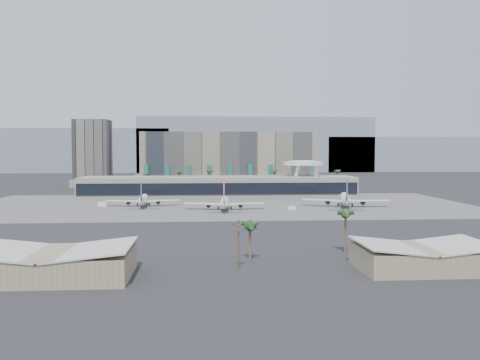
{
  "coord_description": "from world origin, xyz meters",
  "views": [
    {
      "loc": [
        -11.08,
        -224.14,
        29.09
      ],
      "look_at": [
        8.42,
        40.0,
        13.87
      ],
      "focal_mm": 40.0,
      "sensor_mm": 36.0,
      "label": 1
    }
  ],
  "objects": [
    {
      "name": "palm_row",
      "position": [
        7.0,
        145.0,
        10.5
      ],
      "size": [
        157.8,
        2.8,
        13.1
      ],
      "color": "brown",
      "rests_on": "ground"
    },
    {
      "name": "service_vehicle_b",
      "position": [
        32.51,
        28.25,
        0.94
      ],
      "size": [
        4.14,
        3.13,
        1.89
      ],
      "primitive_type": "cube",
      "rotation": [
        0.0,
        0.0,
        -0.31
      ],
      "color": "white",
      "rests_on": "ground"
    },
    {
      "name": "hotel",
      "position": [
        10.0,
        174.41,
        16.81
      ],
      "size": [
        140.0,
        30.0,
        42.0
      ],
      "color": "gray",
      "rests_on": "ground"
    },
    {
      "name": "ground",
      "position": [
        0.0,
        0.0,
        0.0
      ],
      "size": [
        900.0,
        900.0,
        0.0
      ],
      "primitive_type": "plane",
      "color": "#232326",
      "rests_on": "ground"
    },
    {
      "name": "service_vehicle_a",
      "position": [
        -60.71,
        50.44,
        1.16
      ],
      "size": [
        5.16,
        3.4,
        2.32
      ],
      "primitive_type": "cube",
      "rotation": [
        0.0,
        0.0,
        -0.24
      ],
      "color": "white",
      "rests_on": "ground"
    },
    {
      "name": "utility_pole",
      "position": [
        -2.0,
        -96.09,
        7.14
      ],
      "size": [
        3.2,
        0.85,
        12.0
      ],
      "color": "#4C3826",
      "rests_on": "ground"
    },
    {
      "name": "hangar_right",
      "position": [
        42.0,
        -100.0,
        2.95
      ],
      "size": [
        30.55,
        20.6,
        6.89
      ],
      "color": "tan",
      "rests_on": "ground"
    },
    {
      "name": "taxiway_sign",
      "position": [
        3.07,
        -24.04,
        0.45
      ],
      "size": [
        2.0,
        0.48,
        0.9
      ],
      "rotation": [
        0.0,
        0.0,
        0.09
      ],
      "color": "black",
      "rests_on": "ground"
    },
    {
      "name": "apron_pad",
      "position": [
        0.0,
        55.0,
        0.03
      ],
      "size": [
        260.0,
        130.0,
        0.06
      ],
      "primitive_type": "cube",
      "color": "#5B5B59",
      "rests_on": "ground"
    },
    {
      "name": "near_palm_b",
      "position": [
        29.2,
        -78.71,
        9.77
      ],
      "size": [
        6.0,
        6.0,
        12.62
      ],
      "color": "brown",
      "rests_on": "ground"
    },
    {
      "name": "office_tower",
      "position": [
        -95.0,
        200.0,
        22.94
      ],
      "size": [
        30.0,
        30.0,
        52.0
      ],
      "color": "black",
      "rests_on": "ground"
    },
    {
      "name": "airliner_right",
      "position": [
        61.96,
        40.51,
        3.96
      ],
      "size": [
        43.08,
        44.75,
        15.69
      ],
      "rotation": [
        0.0,
        0.0,
        -0.23
      ],
      "color": "white",
      "rests_on": "ground"
    },
    {
      "name": "terminal",
      "position": [
        0.0,
        109.84,
        6.52
      ],
      "size": [
        170.0,
        32.5,
        14.5
      ],
      "color": "#A1978D",
      "rests_on": "ground"
    },
    {
      "name": "near_palm_a",
      "position": [
        1.72,
        -86.38,
        7.7
      ],
      "size": [
        6.0,
        6.0,
        10.5
      ],
      "color": "brown",
      "rests_on": "ground"
    },
    {
      "name": "mountain_ridge",
      "position": [
        27.88,
        470.0,
        29.89
      ],
      "size": [
        680.0,
        60.0,
        70.0
      ],
      "color": "gray",
      "rests_on": "ground"
    },
    {
      "name": "airliner_left",
      "position": [
        -40.42,
        50.52,
        3.4
      ],
      "size": [
        37.89,
        39.07,
        13.48
      ],
      "rotation": [
        0.0,
        0.0,
        0.05
      ],
      "color": "white",
      "rests_on": "ground"
    },
    {
      "name": "airliner_centre",
      "position": [
        0.35,
        32.2,
        3.51
      ],
      "size": [
        39.1,
        40.33,
        13.91
      ],
      "rotation": [
        0.0,
        0.0,
        -0.06
      ],
      "color": "white",
      "rests_on": "ground"
    },
    {
      "name": "hangar_left",
      "position": [
        -45.0,
        -102.0,
        3.2
      ],
      "size": [
        36.65,
        22.6,
        7.55
      ],
      "color": "tan",
      "rests_on": "ground"
    },
    {
      "name": "saucer_structure",
      "position": [
        55.0,
        116.0,
        18.45
      ],
      "size": [
        26.0,
        26.0,
        21.89
      ],
      "color": "white",
      "rests_on": "ground"
    }
  ]
}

